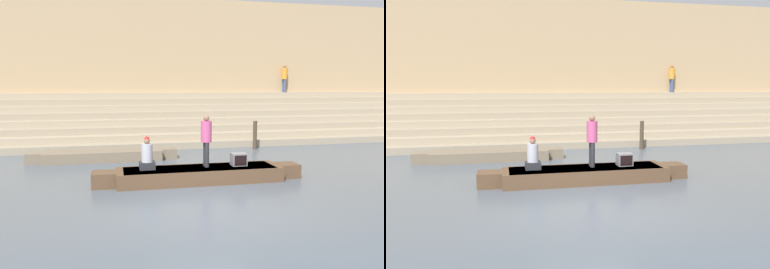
% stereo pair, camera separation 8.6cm
% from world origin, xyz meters
% --- Properties ---
extents(ground_plane, '(120.00, 120.00, 0.00)m').
position_xyz_m(ground_plane, '(0.00, 0.00, 0.00)').
color(ground_plane, '#4C5660').
extents(ghat_steps, '(36.00, 4.79, 2.59)m').
position_xyz_m(ghat_steps, '(0.00, 11.58, 0.92)').
color(ghat_steps, gray).
rests_on(ghat_steps, ground).
extents(back_wall, '(34.20, 1.28, 8.04)m').
position_xyz_m(back_wall, '(0.00, 13.87, 3.99)').
color(back_wall, tan).
rests_on(back_wall, ground).
extents(rowboat_main, '(6.66, 1.36, 0.45)m').
position_xyz_m(rowboat_main, '(0.41, 2.50, 0.24)').
color(rowboat_main, brown).
rests_on(rowboat_main, ground).
extents(person_standing, '(0.34, 0.34, 1.65)m').
position_xyz_m(person_standing, '(0.64, 2.61, 1.40)').
color(person_standing, '#28282D').
rests_on(person_standing, rowboat_main).
extents(person_rowing, '(0.48, 0.38, 1.04)m').
position_xyz_m(person_rowing, '(-1.24, 2.61, 0.87)').
color(person_rowing, '#28282D').
rests_on(person_rowing, rowboat_main).
extents(tv_set, '(0.48, 0.39, 0.40)m').
position_xyz_m(tv_set, '(1.72, 2.56, 0.65)').
color(tv_set, slate).
rests_on(tv_set, rowboat_main).
extents(moored_boat_shore, '(5.94, 1.29, 0.41)m').
position_xyz_m(moored_boat_shore, '(-2.64, 6.62, 0.22)').
color(moored_boat_shore, '#756651').
rests_on(moored_boat_shore, ground).
extents(mooring_post, '(0.19, 0.19, 1.35)m').
position_xyz_m(mooring_post, '(4.38, 7.89, 0.67)').
color(mooring_post, '#473828').
rests_on(mooring_post, ground).
extents(person_on_steps, '(0.35, 0.35, 1.69)m').
position_xyz_m(person_on_steps, '(8.28, 12.97, 3.57)').
color(person_on_steps, '#3D4C75').
rests_on(person_on_steps, ghat_steps).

